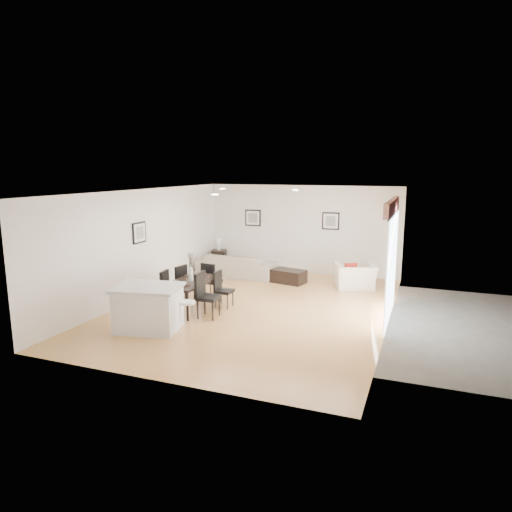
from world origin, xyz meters
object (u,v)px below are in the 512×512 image
at_px(dining_chair_wnear, 160,289).
at_px(dining_chair_efar, 221,287).
at_px(dining_chair_head, 167,300).
at_px(sofa, 237,266).
at_px(dining_chair_foot, 210,278).
at_px(coffee_table, 288,276).
at_px(dining_chair_wfar, 178,282).
at_px(armchair, 355,276).
at_px(kitchen_island, 148,308).
at_px(bar_stool, 187,306).
at_px(side_table, 219,259).
at_px(dining_table, 191,283).
at_px(dining_chair_enear, 205,292).

bearing_deg(dining_chair_wnear, dining_chair_efar, 115.37).
bearing_deg(dining_chair_wnear, dining_chair_head, 32.56).
height_order(sofa, dining_chair_foot, dining_chair_foot).
relative_size(dining_chair_efar, coffee_table, 0.91).
relative_size(dining_chair_wfar, dining_chair_foot, 1.02).
relative_size(armchair, kitchen_island, 0.71).
height_order(sofa, dining_chair_efar, dining_chair_efar).
bearing_deg(dining_chair_wnear, dining_chair_foot, 148.67).
height_order(dining_chair_wnear, kitchen_island, dining_chair_wnear).
bearing_deg(dining_chair_head, kitchen_island, -112.21).
relative_size(dining_chair_efar, bar_stool, 1.25).
bearing_deg(kitchen_island, sofa, 80.07).
relative_size(sofa, dining_chair_head, 2.68).
bearing_deg(dining_chair_foot, side_table, -60.71).
distance_m(dining_table, kitchen_island, 1.53).
bearing_deg(armchair, bar_stool, 41.76).
relative_size(dining_chair_head, dining_chair_foot, 0.96).
relative_size(sofa, kitchen_island, 1.57).
distance_m(armchair, dining_table, 4.56).
xyz_separation_m(dining_table, dining_chair_head, (-0.01, -1.01, -0.13)).
xyz_separation_m(sofa, bar_stool, (1.06, -4.86, 0.25)).
distance_m(dining_chair_efar, kitchen_island, 2.05).
xyz_separation_m(dining_chair_wnear, dining_chair_foot, (0.56, 1.39, -0.03)).
bearing_deg(dining_chair_wfar, coffee_table, 154.63).
distance_m(dining_chair_foot, side_table, 3.53).
distance_m(dining_chair_efar, dining_chair_foot, 0.84).
relative_size(dining_chair_foot, kitchen_island, 0.61).
height_order(dining_chair_enear, bar_stool, dining_chair_enear).
xyz_separation_m(dining_chair_wnear, coffee_table, (1.94, 3.56, -0.34)).
bearing_deg(dining_chair_wfar, bar_stool, 44.43).
xyz_separation_m(dining_chair_wfar, dining_chair_enear, (1.13, -0.80, 0.05)).
bearing_deg(dining_chair_efar, dining_chair_wnear, 125.17).
bearing_deg(armchair, dining_chair_head, 31.81).
distance_m(dining_chair_head, bar_stool, 0.93).
height_order(dining_chair_wnear, side_table, dining_chair_wnear).
height_order(sofa, dining_chair_wfar, dining_chair_wfar).
distance_m(dining_chair_efar, coffee_table, 2.89).
bearing_deg(bar_stool, dining_table, 116.54).
distance_m(armchair, dining_chair_wnear, 5.23).
distance_m(dining_table, dining_chair_wnear, 0.69).
bearing_deg(dining_chair_efar, bar_stool, -174.28).
bearing_deg(dining_chair_foot, armchair, -138.46).
xyz_separation_m(dining_chair_enear, bar_stool, (0.20, -1.11, 0.03)).
relative_size(dining_table, dining_chair_head, 1.91).
xyz_separation_m(dining_chair_wnear, bar_stool, (1.32, -1.13, 0.06)).
distance_m(dining_chair_wfar, dining_chair_foot, 0.83).
distance_m(armchair, kitchen_island, 5.80).
xyz_separation_m(dining_chair_foot, side_table, (-1.32, 3.27, -0.21)).
relative_size(dining_chair_wnear, dining_chair_efar, 1.11).
bearing_deg(side_table, dining_chair_wfar, -78.92).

